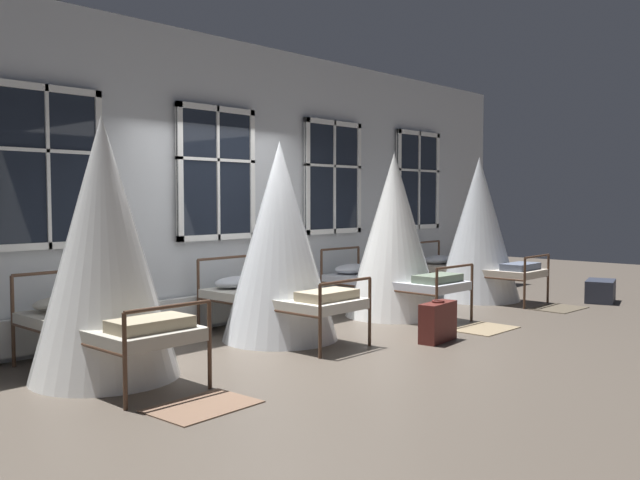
# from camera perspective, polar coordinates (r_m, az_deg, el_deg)

# --- Properties ---
(ground) EXTENTS (24.14, 24.14, 0.00)m
(ground) POSITION_cam_1_polar(r_m,az_deg,el_deg) (7.69, -2.17, -8.53)
(ground) COLOR brown
(back_wall_with_windows) EXTENTS (13.07, 0.10, 3.59)m
(back_wall_with_windows) POSITION_cam_1_polar(r_m,az_deg,el_deg) (8.61, -9.00, 4.73)
(back_wall_with_windows) COLOR silver
(back_wall_with_windows) RESTS_ON ground
(window_bank) EXTENTS (9.77, 0.10, 2.66)m
(window_bank) POSITION_cam_1_polar(r_m,az_deg,el_deg) (8.53, -8.45, -0.27)
(window_bank) COLOR black
(window_bank) RESTS_ON ground
(cot_second) EXTENTS (1.32, 2.00, 2.33)m
(cot_second) POSITION_cam_1_polar(r_m,az_deg,el_deg) (6.36, -17.57, -0.92)
(cot_second) COLOR #4C3323
(cot_second) RESTS_ON ground
(cot_third) EXTENTS (1.32, 2.01, 2.24)m
(cot_third) POSITION_cam_1_polar(r_m,az_deg,el_deg) (7.75, -3.38, -0.34)
(cot_third) COLOR #4C3323
(cot_third) RESTS_ON ground
(cot_fourth) EXTENTS (1.32, 2.02, 2.22)m
(cot_fourth) POSITION_cam_1_polar(r_m,az_deg,el_deg) (9.35, 6.15, 0.22)
(cot_fourth) COLOR #4C3323
(cot_fourth) RESTS_ON ground
(cot_fifth) EXTENTS (1.32, 2.01, 2.26)m
(cot_fifth) POSITION_cam_1_polar(r_m,az_deg,el_deg) (11.11, 13.04, 0.76)
(cot_fifth) COLOR #4C3323
(cot_fifth) RESTS_ON ground
(rug_second) EXTENTS (0.82, 0.59, 0.01)m
(rug_second) POSITION_cam_1_polar(r_m,az_deg,el_deg) (5.48, -9.74, -13.48)
(rug_second) COLOR brown
(rug_second) RESTS_ON ground
(rug_fourth) EXTENTS (0.80, 0.56, 0.01)m
(rug_fourth) POSITION_cam_1_polar(r_m,az_deg,el_deg) (8.70, 13.53, -7.19)
(rug_fourth) COLOR #8E7A5B
(rug_fourth) RESTS_ON ground
(rug_fifth) EXTENTS (0.82, 0.59, 0.01)m
(rug_fifth) POSITION_cam_1_polar(r_m,az_deg,el_deg) (10.60, 19.25, -5.39)
(rug_fifth) COLOR brown
(rug_fifth) RESTS_ON ground
(suitcase_dark) EXTENTS (0.58, 0.27, 0.47)m
(suitcase_dark) POSITION_cam_1_polar(r_m,az_deg,el_deg) (7.82, 9.79, -6.72)
(suitcase_dark) COLOR #5B231E
(suitcase_dark) RESTS_ON ground
(travel_trunk) EXTENTS (0.72, 0.56, 0.34)m
(travel_trunk) POSITION_cam_1_polar(r_m,az_deg,el_deg) (11.49, 22.31, -3.95)
(travel_trunk) COLOR #2D3342
(travel_trunk) RESTS_ON ground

